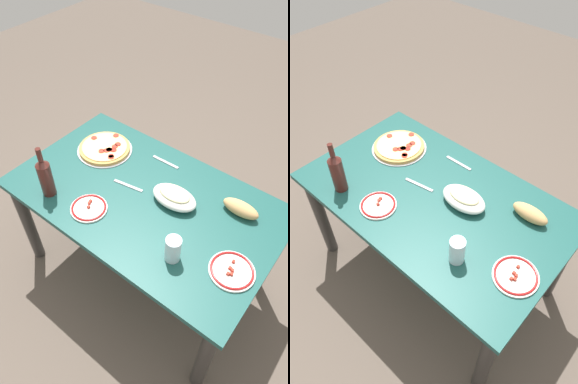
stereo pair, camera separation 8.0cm
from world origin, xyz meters
TOP-DOWN VIEW (x-y plane):
  - ground_plane at (0.00, 0.00)m, footprint 8.00×8.00m
  - dining_table at (0.00, 0.00)m, footprint 1.38×0.82m
  - pepperoni_pizza at (-0.41, 0.14)m, footprint 0.32×0.32m
  - baked_pasta_dish at (0.14, 0.06)m, footprint 0.24×0.15m
  - wine_bottle at (-0.40, -0.28)m, footprint 0.07×0.07m
  - water_glass at (0.32, -0.21)m, footprint 0.07×0.07m
  - side_plate_near at (0.56, -0.11)m, footprint 0.20×0.20m
  - side_plate_far at (-0.16, -0.24)m, footprint 0.18×0.18m
  - bread_loaf at (0.44, 0.20)m, footprint 0.18×0.08m
  - fork_left at (-0.07, 0.28)m, footprint 0.17×0.02m
  - fork_right at (-0.11, 0.01)m, footprint 0.17×0.04m

SIDE VIEW (x-z plane):
  - ground_plane at x=0.00m, z-range 0.00..0.00m
  - dining_table at x=0.00m, z-range 0.24..0.94m
  - fork_left at x=-0.07m, z-range 0.71..0.71m
  - fork_right at x=-0.11m, z-range 0.71..0.71m
  - side_plate_far at x=-0.16m, z-range 0.70..0.72m
  - side_plate_near at x=0.56m, z-range 0.70..0.72m
  - pepperoni_pizza at x=-0.41m, z-range 0.70..0.74m
  - bread_loaf at x=0.44m, z-range 0.71..0.78m
  - baked_pasta_dish at x=0.14m, z-range 0.71..0.78m
  - water_glass at x=0.32m, z-range 0.71..0.83m
  - wine_bottle at x=-0.40m, z-range 0.68..0.97m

